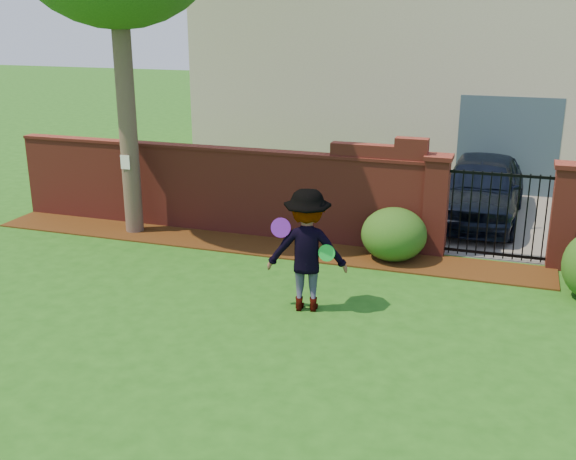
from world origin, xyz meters
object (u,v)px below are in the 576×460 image
(frisbee_purple, at_px, (281,228))
(frisbee_green, at_px, (327,253))
(man, at_px, (307,251))
(car, at_px, (480,191))

(frisbee_purple, height_order, frisbee_green, frisbee_purple)
(man, relative_size, frisbee_green, 7.45)
(frisbee_purple, bearing_deg, man, 24.89)
(man, distance_m, frisbee_purple, 0.54)
(man, xyz_separation_m, frisbee_green, (0.34, -0.09, 0.04))
(man, bearing_deg, frisbee_green, 152.35)
(man, relative_size, frisbee_purple, 6.38)
(car, xyz_separation_m, man, (-2.17, -5.44, 0.23))
(car, height_order, man, man)
(frisbee_purple, distance_m, frisbee_green, 0.77)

